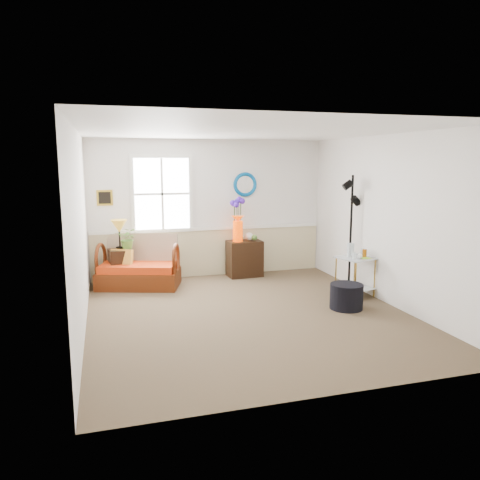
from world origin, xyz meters
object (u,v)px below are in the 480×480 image
object	(u,v)px
lamp_stand	(121,268)
loveseat	(139,262)
cabinet	(244,258)
floor_lamp	(351,233)
side_table	(355,277)
ottoman	(346,296)

from	to	relation	value
lamp_stand	loveseat	bearing A→B (deg)	-26.18
loveseat	lamp_stand	size ratio (longest dim) A/B	2.10
cabinet	floor_lamp	xyz separation A→B (m)	(1.47, -1.40, 0.64)
side_table	ottoman	bearing A→B (deg)	-129.70
loveseat	ottoman	world-z (taller)	loveseat
floor_lamp	ottoman	world-z (taller)	floor_lamp
cabinet	ottoman	xyz separation A→B (m)	(0.88, -2.38, -0.16)
lamp_stand	floor_lamp	xyz separation A→B (m)	(3.80, -1.32, 0.65)
loveseat	lamp_stand	bearing A→B (deg)	171.45
ottoman	lamp_stand	bearing A→B (deg)	144.25
loveseat	lamp_stand	xyz separation A→B (m)	(-0.31, 0.15, -0.12)
loveseat	ottoman	xyz separation A→B (m)	(2.90, -2.15, -0.26)
loveseat	cabinet	size ratio (longest dim) A/B	2.01
loveseat	lamp_stand	distance (m)	0.36
lamp_stand	side_table	xyz separation A→B (m)	(3.66, -1.76, -0.00)
loveseat	floor_lamp	bearing A→B (deg)	-0.94
side_table	floor_lamp	distance (m)	0.80
loveseat	cabinet	distance (m)	2.03
cabinet	side_table	bearing A→B (deg)	-56.27
lamp_stand	side_table	bearing A→B (deg)	-25.68
lamp_stand	side_table	world-z (taller)	lamp_stand
lamp_stand	cabinet	bearing A→B (deg)	1.81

